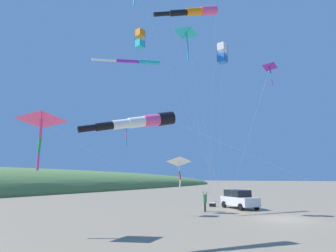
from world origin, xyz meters
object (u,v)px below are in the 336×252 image
kite_delta_checkered_midright (179,162)px  kite_windsock_small_distant (195,12)px  kite_delta_rainbow_low_near (269,68)px  kite_delta_striped_overhead (42,120)px  kite_delta_long_streamer_right (186,33)px  kite_windsock_yellow_midlevel (138,62)px  person_child_green_jacket (205,201)px  kite_delta_long_streamer_left (126,124)px  kite_box_white_trailing (140,39)px  cooler_box (213,205)px  kite_windsock_orange_high_right (142,122)px  parked_car (239,199)px  kite_box_black_fish_shape (222,53)px

kite_delta_checkered_midright → kite_windsock_small_distant: kite_windsock_small_distant is taller
kite_windsock_small_distant → kite_delta_rainbow_low_near: kite_windsock_small_distant is taller
kite_delta_striped_overhead → kite_delta_long_streamer_right: bearing=-107.8°
kite_windsock_yellow_midlevel → kite_delta_long_streamer_right: 6.21m
kite_windsock_yellow_midlevel → kite_delta_striped_overhead: 15.36m
person_child_green_jacket → kite_delta_long_streamer_left: bearing=46.4°
person_child_green_jacket → kite_box_white_trailing: bearing=38.9°
cooler_box → kite_windsock_small_distant: (-2.40, 9.30, 17.09)m
kite_windsock_small_distant → kite_windsock_orange_high_right: 14.21m
cooler_box → kite_delta_long_streamer_right: 18.05m
kite_delta_checkered_midright → kite_windsock_orange_high_right: (-3.78, 11.54, 1.40)m
kite_delta_rainbow_low_near → kite_windsock_yellow_midlevel: bearing=-13.2°
kite_delta_long_streamer_right → kite_windsock_orange_high_right: 14.89m
kite_delta_long_streamer_left → kite_windsock_orange_high_right: kite_delta_long_streamer_left is taller
parked_car → kite_box_white_trailing: bearing=49.0°
kite_box_black_fish_shape → kite_windsock_small_distant: bearing=39.8°
kite_box_white_trailing → kite_windsock_yellow_midlevel: kite_box_white_trailing is taller
kite_box_black_fish_shape → kite_windsock_yellow_midlevel: 9.66m
kite_box_black_fish_shape → kite_delta_checkered_midright: size_ratio=2.75×
kite_delta_long_streamer_right → kite_windsock_orange_high_right: size_ratio=1.14×
kite_delta_checkered_midright → kite_box_black_fish_shape: bearing=163.4°
kite_windsock_small_distant → parked_car: bearing=-94.2°
cooler_box → kite_windsock_orange_high_right: bearing=99.3°
kite_windsock_orange_high_right → kite_box_white_trailing: bearing=-53.4°
kite_delta_checkered_midright → kite_delta_long_streamer_right: size_ratio=0.31×
kite_windsock_small_distant → kite_delta_striped_overhead: bearing=61.6°
kite_box_white_trailing → kite_delta_rainbow_low_near: size_ratio=1.63×
cooler_box → person_child_green_jacket: (-0.97, 4.56, 0.78)m
kite_delta_checkered_midright → kite_windsock_orange_high_right: kite_windsock_orange_high_right is taller
kite_delta_checkered_midright → kite_windsock_orange_high_right: size_ratio=0.35×
kite_windsock_yellow_midlevel → kite_box_white_trailing: bearing=131.2°
parked_car → kite_delta_checkered_midright: bearing=56.1°
kite_delta_striped_overhead → parked_car: bearing=-107.9°
kite_box_white_trailing → kite_delta_striped_overhead: size_ratio=1.18×
parked_car → kite_box_black_fish_shape: size_ratio=0.31×
parked_car → kite_delta_long_streamer_left: bearing=52.7°
kite_delta_rainbow_low_near → kite_delta_striped_overhead: size_ratio=0.72×
kite_delta_rainbow_low_near → kite_box_white_trailing: bearing=-7.7°
person_child_green_jacket → kite_delta_striped_overhead: 16.26m
kite_delta_long_streamer_right → parked_car: bearing=-108.0°
cooler_box → kite_windsock_orange_high_right: size_ratio=0.04×
kite_delta_checkered_midright → kite_delta_long_streamer_left: bearing=47.9°
kite_delta_striped_overhead → cooler_box: bearing=-98.9°
kite_delta_long_streamer_left → kite_delta_checkered_midright: (-3.36, -3.72, -3.35)m
kite_windsock_yellow_midlevel → kite_delta_checkered_midright: (-4.45, -0.73, -10.66)m
parked_car → kite_windsock_small_distant: kite_windsock_small_distant is taller
kite_box_black_fish_shape → kite_windsock_orange_high_right: bearing=82.8°
cooler_box → kite_delta_checkered_midright: size_ratio=0.12×
kite_windsock_orange_high_right → kite_delta_rainbow_low_near: size_ratio=1.37×
kite_delta_long_streamer_right → kite_delta_long_streamer_left: bearing=25.8°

